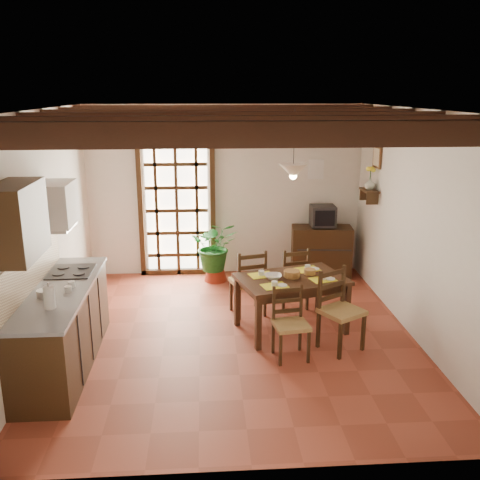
{
  "coord_description": "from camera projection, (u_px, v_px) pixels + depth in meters",
  "views": [
    {
      "loc": [
        -0.35,
        -6.2,
        3.02
      ],
      "look_at": [
        0.1,
        0.4,
        1.15
      ],
      "focal_mm": 40.0,
      "sensor_mm": 36.0,
      "label": 1
    }
  ],
  "objects": [
    {
      "name": "framed_picture",
      "position": [
        377.0,
        157.0,
        7.92
      ],
      "size": [
        0.03,
        0.32,
        0.32
      ],
      "color": "brown",
      "rests_on": "room_shell"
    },
    {
      "name": "kitchen_counter",
      "position": [
        63.0,
        326.0,
        5.96
      ],
      "size": [
        0.64,
        2.25,
        1.38
      ],
      "color": "black",
      "rests_on": "ground_plane"
    },
    {
      "name": "range_hood",
      "position": [
        56.0,
        205.0,
        6.14
      ],
      "size": [
        0.38,
        0.6,
        0.54
      ],
      "color": "white",
      "rests_on": "room_shell"
    },
    {
      "name": "ground_plane",
      "position": [
        234.0,
        336.0,
        6.8
      ],
      "size": [
        5.0,
        5.0,
        0.0
      ],
      "primitive_type": "plane",
      "color": "brown"
    },
    {
      "name": "dining_table",
      "position": [
        292.0,
        284.0,
        6.8
      ],
      "size": [
        1.51,
        1.19,
        0.72
      ],
      "rotation": [
        0.0,
        0.0,
        0.28
      ],
      "color": "#371F11",
      "rests_on": "ground_plane"
    },
    {
      "name": "counter_items",
      "position": [
        61.0,
        282.0,
        5.92
      ],
      "size": [
        0.5,
        1.43,
        0.25
      ],
      "color": "black",
      "rests_on": "kitchen_counter"
    },
    {
      "name": "fuse_box",
      "position": [
        316.0,
        169.0,
        8.8
      ],
      "size": [
        0.25,
        0.03,
        0.32
      ],
      "primitive_type": "cube",
      "color": "white",
      "rests_on": "room_shell"
    },
    {
      "name": "shelf_vase",
      "position": [
        370.0,
        184.0,
        8.02
      ],
      "size": [
        0.15,
        0.15,
        0.15
      ],
      "primitive_type": "imported",
      "color": "#B2BFB2",
      "rests_on": "wall_shelf"
    },
    {
      "name": "crt_tv",
      "position": [
        323.0,
        216.0,
        8.75
      ],
      "size": [
        0.4,
        0.38,
        0.34
      ],
      "rotation": [
        0.0,
        0.0,
        -0.02
      ],
      "color": "black",
      "rests_on": "sideboard"
    },
    {
      "name": "plant_pot",
      "position": [
        215.0,
        274.0,
        8.73
      ],
      "size": [
        0.37,
        0.37,
        0.23
      ],
      "primitive_type": "cone",
      "color": "maroon",
      "rests_on": "ground_plane"
    },
    {
      "name": "upper_cabinet",
      "position": [
        17.0,
        221.0,
        4.91
      ],
      "size": [
        0.35,
        0.8,
        0.7
      ],
      "primitive_type": "cube",
      "color": "black",
      "rests_on": "room_shell"
    },
    {
      "name": "sideboard",
      "position": [
        321.0,
        251.0,
        8.92
      ],
      "size": [
        1.02,
        0.53,
        0.83
      ],
      "primitive_type": "cube",
      "rotation": [
        0.0,
        0.0,
        -0.1
      ],
      "color": "black",
      "rests_on": "ground_plane"
    },
    {
      "name": "chair_near_right",
      "position": [
        340.0,
        325.0,
        6.38
      ],
      "size": [
        0.61,
        0.6,
        0.97
      ],
      "rotation": [
        0.0,
        0.0,
        0.54
      ],
      "color": "#A78347",
      "rests_on": "ground_plane"
    },
    {
      "name": "wall_shelf",
      "position": [
        369.0,
        193.0,
        8.06
      ],
      "size": [
        0.2,
        0.42,
        0.2
      ],
      "color": "black",
      "rests_on": "room_shell"
    },
    {
      "name": "chair_far_left",
      "position": [
        248.0,
        294.0,
        7.39
      ],
      "size": [
        0.53,
        0.51,
        0.94
      ],
      "rotation": [
        0.0,
        0.0,
        3.41
      ],
      "color": "#A78347",
      "rests_on": "ground_plane"
    },
    {
      "name": "room_shell",
      "position": [
        234.0,
        195.0,
        6.3
      ],
      "size": [
        4.52,
        5.02,
        2.81
      ],
      "color": "silver",
      "rests_on": "ground_plane"
    },
    {
      "name": "shelf_flowers",
      "position": [
        371.0,
        170.0,
        7.97
      ],
      "size": [
        0.14,
        0.14,
        0.36
      ],
      "color": "yellow",
      "rests_on": "shelf_vase"
    },
    {
      "name": "pendant_lamp",
      "position": [
        293.0,
        170.0,
        6.5
      ],
      "size": [
        0.36,
        0.36,
        0.84
      ],
      "color": "black",
      "rests_on": "room_shell"
    },
    {
      "name": "chair_far_right",
      "position": [
        291.0,
        288.0,
        7.61
      ],
      "size": [
        0.5,
        0.48,
        0.91
      ],
      "rotation": [
        0.0,
        0.0,
        3.37
      ],
      "color": "#A78347",
      "rests_on": "ground_plane"
    },
    {
      "name": "table_bowl",
      "position": [
        273.0,
        276.0,
        6.73
      ],
      "size": [
        0.22,
        0.22,
        0.05
      ],
      "primitive_type": "imported",
      "rotation": [
        0.0,
        0.0,
        -0.03
      ],
      "color": "white",
      "rests_on": "dining_table"
    },
    {
      "name": "table_setting",
      "position": [
        292.0,
        278.0,
        6.77
      ],
      "size": [
        0.96,
        0.64,
        0.09
      ],
      "rotation": [
        0.0,
        0.0,
        0.28
      ],
      "color": "yellow",
      "rests_on": "dining_table"
    },
    {
      "name": "potted_plant",
      "position": [
        215.0,
        247.0,
        8.6
      ],
      "size": [
        1.93,
        1.66,
        2.15
      ],
      "primitive_type": "imported",
      "rotation": [
        0.0,
        0.0,
        0.0
      ],
      "color": "#144C19",
      "rests_on": "ground_plane"
    },
    {
      "name": "chair_near_left",
      "position": [
        290.0,
        337.0,
        6.18
      ],
      "size": [
        0.43,
        0.42,
        0.84
      ],
      "rotation": [
        0.0,
        0.0,
        0.14
      ],
      "color": "#A78347",
      "rests_on": "ground_plane"
    },
    {
      "name": "french_door",
      "position": [
        177.0,
        206.0,
        8.77
      ],
      "size": [
        1.26,
        0.11,
        2.32
      ],
      "color": "white",
      "rests_on": "ground_plane"
    },
    {
      "name": "ceiling_beams",
      "position": [
        234.0,
        119.0,
        6.06
      ],
      "size": [
        4.5,
        4.34,
        0.2
      ],
      "color": "black",
      "rests_on": "room_shell"
    }
  ]
}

